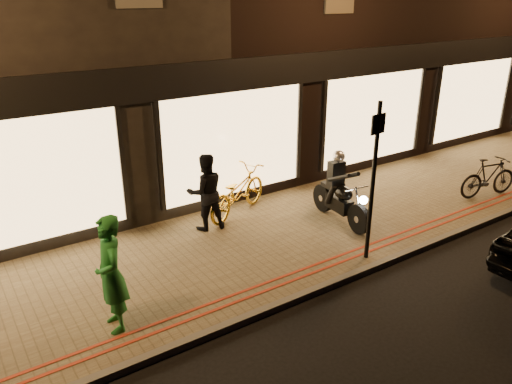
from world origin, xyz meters
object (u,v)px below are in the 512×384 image
at_px(sign_post, 374,175).
at_px(person_green, 111,274).
at_px(bicycle_gold, 237,192).
at_px(motorcycle, 340,195).

distance_m(sign_post, person_green, 4.78).
xyz_separation_m(bicycle_gold, person_green, (-3.71, -2.49, 0.37)).
bearing_deg(person_green, sign_post, 87.04).
bearing_deg(motorcycle, bicycle_gold, 143.06).
distance_m(sign_post, bicycle_gold, 3.42).
bearing_deg(person_green, bicycle_gold, 128.00).
height_order(sign_post, bicycle_gold, sign_post).
bearing_deg(bicycle_gold, person_green, 99.28).
xyz_separation_m(sign_post, person_green, (-4.69, 0.58, -0.76)).
xyz_separation_m(motorcycle, person_green, (-5.37, -0.93, 0.30)).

